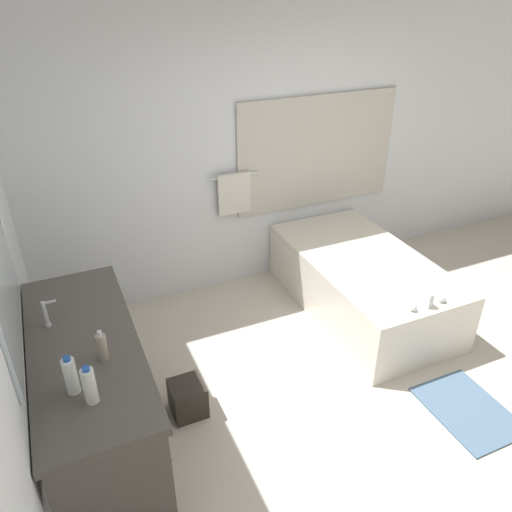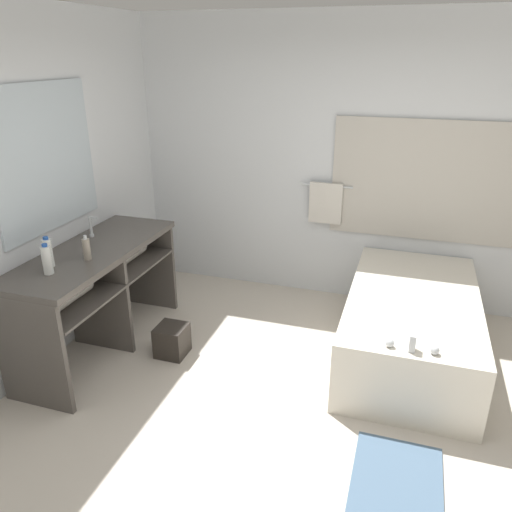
# 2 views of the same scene
# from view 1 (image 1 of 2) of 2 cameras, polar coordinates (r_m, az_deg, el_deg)

# --- Properties ---
(ground_plane) EXTENTS (16.00, 16.00, 0.00)m
(ground_plane) POSITION_cam_1_polar(r_m,az_deg,el_deg) (3.87, 14.79, -17.78)
(ground_plane) COLOR beige
(ground_plane) RESTS_ON ground
(wall_back_with_blinds) EXTENTS (7.40, 0.13, 2.70)m
(wall_back_with_blinds) POSITION_cam_1_polar(r_m,az_deg,el_deg) (4.77, 0.69, 12.11)
(wall_back_with_blinds) COLOR silver
(wall_back_with_blinds) RESTS_ON ground_plane
(vanity_counter) EXTENTS (0.62, 1.65, 0.90)m
(vanity_counter) POSITION_cam_1_polar(r_m,az_deg,el_deg) (3.31, -18.46, -12.38)
(vanity_counter) COLOR #4C4742
(vanity_counter) RESTS_ON ground_plane
(sink_faucet) EXTENTS (0.09, 0.04, 0.18)m
(sink_faucet) POSITION_cam_1_polar(r_m,az_deg,el_deg) (3.30, -22.85, -6.19)
(sink_faucet) COLOR silver
(sink_faucet) RESTS_ON vanity_counter
(bathtub) EXTENTS (1.00, 1.87, 0.67)m
(bathtub) POSITION_cam_1_polar(r_m,az_deg,el_deg) (4.72, 11.98, -2.74)
(bathtub) COLOR silver
(bathtub) RESTS_ON ground_plane
(water_bottle_1) EXTENTS (0.07, 0.07, 0.23)m
(water_bottle_1) POSITION_cam_1_polar(r_m,az_deg,el_deg) (2.77, -20.42, -12.69)
(water_bottle_1) COLOR silver
(water_bottle_1) RESTS_ON vanity_counter
(water_bottle_2) EXTENTS (0.07, 0.07, 0.22)m
(water_bottle_2) POSITION_cam_1_polar(r_m,az_deg,el_deg) (2.69, -18.50, -13.85)
(water_bottle_2) COLOR silver
(water_bottle_2) RESTS_ON vanity_counter
(soap_dispenser) EXTENTS (0.06, 0.06, 0.19)m
(soap_dispenser) POSITION_cam_1_polar(r_m,az_deg,el_deg) (2.94, -17.19, -9.85)
(soap_dispenser) COLOR gray
(soap_dispenser) RESTS_ON vanity_counter
(waste_bin) EXTENTS (0.24, 0.24, 0.26)m
(waste_bin) POSITION_cam_1_polar(r_m,az_deg,el_deg) (3.75, -7.79, -15.81)
(waste_bin) COLOR #2D2823
(waste_bin) RESTS_ON ground_plane
(bath_mat) EXTENTS (0.52, 0.69, 0.02)m
(bath_mat) POSITION_cam_1_polar(r_m,az_deg,el_deg) (4.11, 23.03, -15.89)
(bath_mat) COLOR slate
(bath_mat) RESTS_ON ground_plane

